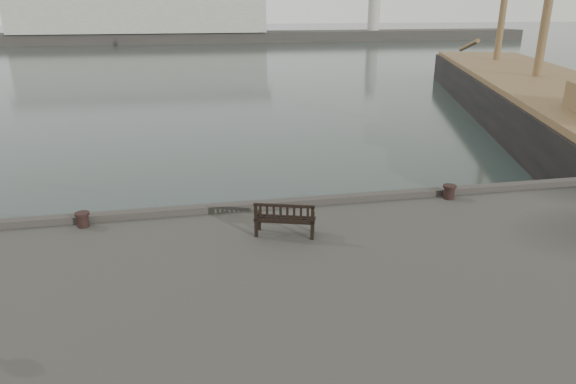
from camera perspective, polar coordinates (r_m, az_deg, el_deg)
name	(u,v)px	position (r m, az deg, el deg)	size (l,w,h in m)	color
ground	(245,258)	(14.79, -4.78, -7.32)	(400.00, 400.00, 0.00)	black
breakwater	(161,20)	(105.15, -13.98, 18.10)	(140.00, 9.50, 12.20)	#383530
bench	(285,225)	(12.33, -0.34, -3.66)	(1.53, 0.92, 0.83)	black
bollard_left	(83,220)	(13.80, -21.84, -2.87)	(0.36, 0.36, 0.38)	black
bollard_right	(449,192)	(15.37, 17.47, 0.01)	(0.38, 0.38, 0.40)	black
tall_ship_main	(532,105)	(37.21, 25.46, 8.73)	(19.67, 38.09, 28.30)	black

